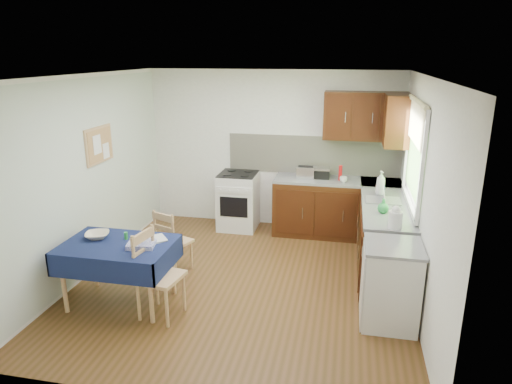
% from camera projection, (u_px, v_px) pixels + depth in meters
% --- Properties ---
extents(floor, '(4.20, 4.20, 0.00)m').
position_uv_depth(floor, '(243.00, 282.00, 5.69)').
color(floor, '#4C3314').
rests_on(floor, ground).
extents(ceiling, '(4.00, 4.20, 0.02)m').
position_uv_depth(ceiling, '(241.00, 76.00, 4.96)').
color(ceiling, white).
rests_on(ceiling, wall_back).
extents(wall_back, '(4.00, 0.02, 2.50)m').
position_uv_depth(wall_back, '(273.00, 150.00, 7.29)').
color(wall_back, white).
rests_on(wall_back, ground).
extents(wall_front, '(4.00, 0.02, 2.50)m').
position_uv_depth(wall_front, '(177.00, 264.00, 3.36)').
color(wall_front, white).
rests_on(wall_front, ground).
extents(wall_left, '(0.02, 4.20, 2.50)m').
position_uv_depth(wall_left, '(87.00, 177.00, 5.71)').
color(wall_left, silver).
rests_on(wall_left, ground).
extents(wall_right, '(0.02, 4.20, 2.50)m').
position_uv_depth(wall_right, '(422.00, 196.00, 4.94)').
color(wall_right, white).
rests_on(wall_right, ground).
extents(base_cabinets, '(1.90, 2.30, 0.86)m').
position_uv_depth(base_cabinets, '(356.00, 222.00, 6.48)').
color(base_cabinets, '#372009').
rests_on(base_cabinets, ground).
extents(worktop_back, '(1.90, 0.60, 0.04)m').
position_uv_depth(worktop_back, '(337.00, 181.00, 6.92)').
color(worktop_back, slate).
rests_on(worktop_back, base_cabinets).
extents(worktop_right, '(0.60, 1.70, 0.04)m').
position_uv_depth(worktop_right, '(386.00, 208.00, 5.71)').
color(worktop_right, slate).
rests_on(worktop_right, base_cabinets).
extents(worktop_corner, '(0.60, 0.60, 0.04)m').
position_uv_depth(worktop_corner, '(381.00, 183.00, 6.79)').
color(worktop_corner, slate).
rests_on(worktop_corner, base_cabinets).
extents(splashback, '(2.70, 0.02, 0.60)m').
position_uv_depth(splashback, '(313.00, 155.00, 7.17)').
color(splashback, beige).
rests_on(splashback, wall_back).
extents(upper_cabinets, '(1.20, 0.85, 0.70)m').
position_uv_depth(upper_cabinets, '(374.00, 117.00, 6.54)').
color(upper_cabinets, '#372009').
rests_on(upper_cabinets, wall_back).
extents(stove, '(0.60, 0.61, 0.92)m').
position_uv_depth(stove, '(238.00, 201.00, 7.34)').
color(stove, silver).
rests_on(stove, ground).
extents(window, '(0.04, 1.48, 1.26)m').
position_uv_depth(window, '(415.00, 147.00, 5.48)').
color(window, '#375E26').
rests_on(window, wall_right).
extents(fridge, '(0.58, 0.60, 0.89)m').
position_uv_depth(fridge, '(391.00, 285.00, 4.72)').
color(fridge, silver).
rests_on(fridge, ground).
extents(corkboard, '(0.04, 0.62, 0.47)m').
position_uv_depth(corkboard, '(99.00, 145.00, 5.88)').
color(corkboard, tan).
rests_on(corkboard, wall_left).
extents(dining_table, '(1.21, 0.82, 0.73)m').
position_uv_depth(dining_table, '(118.00, 252.00, 5.04)').
color(dining_table, '#101A40').
rests_on(dining_table, ground).
extents(chair_far, '(0.49, 0.49, 0.86)m').
position_uv_depth(chair_far, '(171.00, 240.00, 5.81)').
color(chair_far, tan).
rests_on(chair_far, ground).
extents(chair_near, '(0.49, 0.49, 0.97)m').
position_uv_depth(chair_near, '(156.00, 272.00, 4.84)').
color(chair_near, tan).
rests_on(chair_near, ground).
extents(toaster, '(0.27, 0.16, 0.20)m').
position_uv_depth(toaster, '(306.00, 172.00, 6.94)').
color(toaster, silver).
rests_on(toaster, worktop_back).
extents(sandwich_press, '(0.28, 0.24, 0.16)m').
position_uv_depth(sandwich_press, '(321.00, 173.00, 6.98)').
color(sandwich_press, black).
rests_on(sandwich_press, worktop_back).
extents(sauce_bottle, '(0.05, 0.05, 0.23)m').
position_uv_depth(sauce_bottle, '(340.00, 173.00, 6.83)').
color(sauce_bottle, red).
rests_on(sauce_bottle, worktop_back).
extents(yellow_packet, '(0.12, 0.08, 0.15)m').
position_uv_depth(yellow_packet, '(322.00, 171.00, 7.09)').
color(yellow_packet, yellow).
rests_on(yellow_packet, worktop_back).
extents(dish_rack, '(0.44, 0.33, 0.21)m').
position_uv_depth(dish_rack, '(383.00, 199.00, 5.89)').
color(dish_rack, gray).
rests_on(dish_rack, worktop_right).
extents(kettle, '(0.15, 0.15, 0.26)m').
position_uv_depth(kettle, '(395.00, 218.00, 4.97)').
color(kettle, silver).
rests_on(kettle, worktop_right).
extents(cup, '(0.13, 0.13, 0.09)m').
position_uv_depth(cup, '(343.00, 179.00, 6.75)').
color(cup, white).
rests_on(cup, worktop_back).
extents(soap_bottle_a, '(0.16, 0.16, 0.32)m').
position_uv_depth(soap_bottle_a, '(381.00, 183.00, 6.14)').
color(soap_bottle_a, silver).
rests_on(soap_bottle_a, worktop_right).
extents(soap_bottle_b, '(0.10, 0.10, 0.21)m').
position_uv_depth(soap_bottle_b, '(381.00, 187.00, 6.17)').
color(soap_bottle_b, '#1B509E').
rests_on(soap_bottle_b, worktop_right).
extents(soap_bottle_c, '(0.18, 0.18, 0.17)m').
position_uv_depth(soap_bottle_c, '(383.00, 206.00, 5.44)').
color(soap_bottle_c, '#268D3F').
rests_on(soap_bottle_c, worktop_right).
extents(plate_bowl, '(0.34, 0.34, 0.06)m').
position_uv_depth(plate_bowl, '(97.00, 235.00, 5.15)').
color(plate_bowl, beige).
rests_on(plate_bowl, dining_table).
extents(book, '(0.29, 0.29, 0.02)m').
position_uv_depth(book, '(150.00, 240.00, 5.08)').
color(book, white).
rests_on(book, dining_table).
extents(spice_jar, '(0.04, 0.04, 0.08)m').
position_uv_depth(spice_jar, '(126.00, 236.00, 5.12)').
color(spice_jar, green).
rests_on(spice_jar, dining_table).
extents(tea_towel, '(0.32, 0.27, 0.05)m').
position_uv_depth(tea_towel, '(141.00, 245.00, 4.92)').
color(tea_towel, '#292A97').
rests_on(tea_towel, dining_table).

